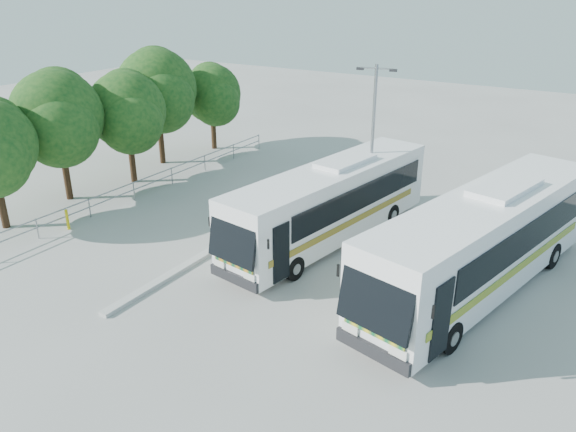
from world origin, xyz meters
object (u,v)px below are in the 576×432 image
Objects in this scene: tree_far_d at (158,89)px; lamppost at (372,138)px; tree_far_c at (128,111)px; tree_far_e at (212,94)px; coach_adjacent at (484,241)px; bollard at (67,220)px; coach_main at (331,202)px; tree_far_b at (58,116)px.

tree_far_d is 15.41m from lamppost.
tree_far_c is 3.93m from tree_far_d.
tree_far_e is at bearing 146.55° from lamppost.
tree_far_d reaches higher than coach_adjacent.
coach_adjacent is at bearing -25.99° from tree_far_e.
tree_far_d is at bearing 107.83° from tree_far_c.
tree_far_e is 15.53m from bollard.
coach_main is 1.67× the size of lamppost.
tree_far_e is 5.86× the size of bollard.
tree_far_c reaches higher than coach_adjacent.
tree_far_b is at bearing -102.91° from tree_far_c.
tree_far_b is 12.13m from tree_far_e.
tree_far_d reaches higher than tree_far_b.
tree_far_c is at bearing -172.72° from coach_adjacent.
tree_far_c is (0.89, 3.90, -0.31)m from tree_far_b.
tree_far_b is at bearing -87.77° from tree_far_d.
tree_far_b reaches higher than coach_main.
lamppost is at bearing -22.62° from tree_far_e.
lamppost is at bearing 36.88° from bollard.
tree_far_d is 0.97× the size of lamppost.
coach_main is at bearing 10.83° from tree_far_b.
tree_far_e is at bearing 167.11° from coach_adjacent.
coach_main is at bearing -174.96° from coach_adjacent.
tree_far_d reaches higher than tree_far_e.
tree_far_c is 8.03m from bollard.
tree_far_b is at bearing -160.32° from coach_main.
tree_far_b is 0.92× the size of lamppost.
tree_far_d is 4.65m from tree_far_e.
coach_main is at bearing -33.34° from tree_far_e.
lamppost is at bearing 8.48° from tree_far_c.
bollard is (3.32, -2.77, -4.06)m from tree_far_b.
tree_far_d is at bearing 170.87° from coach_main.
coach_main reaches higher than bollard.
tree_far_e is 0.42× the size of coach_adjacent.
coach_main is 12.53× the size of bollard.
coach_adjacent is 8.03m from lamppost.
coach_adjacent is at bearing 14.09° from bollard.
tree_far_b is at bearing -91.83° from tree_far_e.
tree_far_d is 0.53× the size of coach_adjacent.
coach_main is 7.04m from coach_adjacent.
tree_far_d is at bearing 178.21° from coach_adjacent.
tree_far_d is at bearing 163.23° from lamppost.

